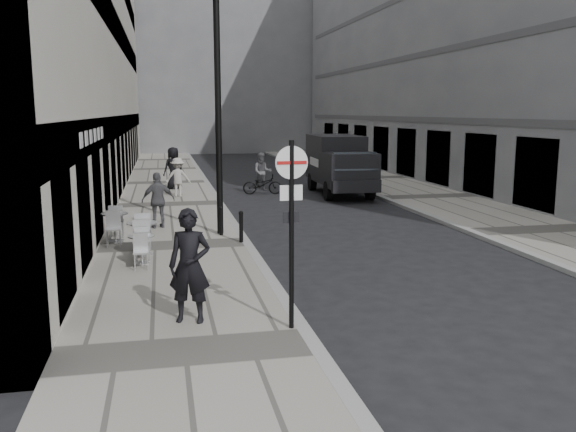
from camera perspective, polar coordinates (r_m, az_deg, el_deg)
name	(u,v)px	position (r m, az deg, el deg)	size (l,w,h in m)	color
sidewalk	(170,205)	(24.54, -11.00, 0.99)	(4.00, 60.00, 0.12)	gray
far_sidewalk	(429,197)	(27.00, 13.04, 1.70)	(4.00, 60.00, 0.12)	gray
building_far	(196,36)	(62.80, -8.57, 16.32)	(24.00, 16.00, 22.00)	gray
walking_man	(190,266)	(10.63, -9.19, -4.63)	(0.73, 0.48, 1.99)	black
sign_post	(291,209)	(9.97, 0.33, 0.61)	(0.54, 0.10, 3.16)	black
lamppost	(218,98)	(18.03, -6.58, 10.88)	(0.32, 0.32, 7.16)	black
bollard_near	(241,228)	(17.02, -4.41, -1.09)	(0.11, 0.11, 0.83)	black
bollard_far	(221,222)	(18.06, -6.28, -0.53)	(0.11, 0.11, 0.80)	black
panel_van	(339,162)	(27.74, 4.78, 5.10)	(2.33, 5.70, 2.64)	black
cyclist	(262,178)	(27.68, -2.42, 3.56)	(1.81, 0.79, 1.89)	black
pedestrian_a	(158,200)	(19.43, -12.05, 1.46)	(1.03, 0.43, 1.75)	#505054
pedestrian_b	(178,177)	(26.41, -10.26, 3.58)	(1.08, 0.62, 1.67)	#B8B2A9
pedestrian_c	(174,168)	(29.17, -10.66, 4.44)	(0.96, 0.63, 1.97)	black
cafe_table_near	(142,235)	(15.91, -13.46, -1.78)	(0.77, 1.73, 0.99)	silver
cafe_table_mid	(141,247)	(15.01, -13.55, -2.83)	(0.63, 1.42, 0.81)	silver
cafe_table_far	(115,225)	(17.73, -15.89, -0.79)	(0.73, 1.66, 0.94)	#A7A7A9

